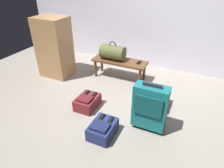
% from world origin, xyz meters
% --- Properties ---
extents(ground_plane, '(6.60, 6.60, 0.00)m').
position_xyz_m(ground_plane, '(0.00, 0.00, 0.00)').
color(ground_plane, gray).
extents(bench, '(1.00, 0.36, 0.36)m').
position_xyz_m(bench, '(-0.49, 0.78, 0.31)').
color(bench, brown).
rests_on(bench, ground).
extents(duffel_bag_olive, '(0.44, 0.26, 0.34)m').
position_xyz_m(duffel_bag_olive, '(-0.63, 0.78, 0.49)').
color(duffel_bag_olive, '#51562D').
rests_on(duffel_bag_olive, bench).
extents(cell_phone, '(0.07, 0.14, 0.01)m').
position_xyz_m(cell_phone, '(-0.13, 0.82, 0.37)').
color(cell_phone, black).
rests_on(cell_phone, bench).
extents(suitcase_upright_teal, '(0.41, 0.21, 0.67)m').
position_xyz_m(suitcase_upright_teal, '(0.39, -0.34, 0.34)').
color(suitcase_upright_teal, '#14666B').
rests_on(suitcase_upright_teal, ground).
extents(backpack_maroon, '(0.28, 0.38, 0.21)m').
position_xyz_m(backpack_maroon, '(-0.56, -0.28, 0.09)').
color(backpack_maroon, maroon).
rests_on(backpack_maroon, ground).
extents(backpack_dark, '(0.28, 0.38, 0.21)m').
position_xyz_m(backpack_dark, '(0.40, 0.18, 0.09)').
color(backpack_dark, black).
rests_on(backpack_dark, ground).
extents(backpack_navy, '(0.28, 0.38, 0.21)m').
position_xyz_m(backpack_navy, '(-0.09, -0.69, 0.09)').
color(backpack_navy, navy).
rests_on(backpack_navy, ground).
extents(side_cabinet, '(0.56, 0.44, 1.10)m').
position_xyz_m(side_cabinet, '(-1.65, 0.41, 0.55)').
color(side_cabinet, '#A87A4C').
rests_on(side_cabinet, ground).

